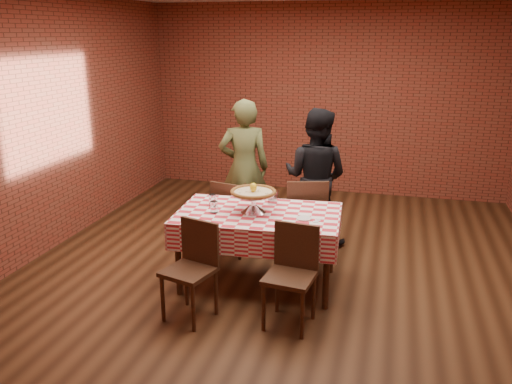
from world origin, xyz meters
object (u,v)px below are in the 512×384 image
Objects in this scene: pizza_stand at (253,203)px; chair_far_left at (234,216)px; pizza at (253,192)px; chair_near_right at (289,279)px; condiment_caddy at (274,197)px; diner_black at (315,177)px; diner_olive at (244,168)px; table at (258,249)px; chair_far_right at (305,216)px; water_glass_left at (214,207)px; chair_near_left at (189,273)px; water_glass_right at (212,200)px.

chair_far_left is (-0.42, 0.70, -0.42)m from pizza_stand.
pizza is 1.02m from chair_near_right.
diner_black is (0.29, 0.93, -0.01)m from condiment_caddy.
pizza_stand is 0.50× the size of chair_near_right.
diner_olive reaches higher than chair_far_left.
pizza_stand is at bearing 83.98° from diner_black.
chair_far_left reaches higher than table.
condiment_caddy is (0.08, 0.31, 0.45)m from table.
diner_black is at bearing -112.34° from chair_far_right.
diner_olive is (-0.06, 0.61, 0.41)m from chair_far_left.
chair_near_right is at bearing -54.16° from pizza.
water_glass_left is 1.24m from chair_far_right.
table is 3.56× the size of pizza_stand.
chair_near_left is 0.54× the size of diner_black.
diner_black reaches higher than chair_far_left.
diner_olive reaches higher than chair_far_right.
chair_far_right is at bearing 51.24° from water_glass_left.
chair_near_left is 0.51× the size of diner_olive.
chair_far_left is 0.93× the size of chair_far_right.
table is 0.59m from pizza.
diner_black is (0.37, 1.24, 0.44)m from table.
diner_olive is (-0.47, 1.31, -0.11)m from pizza.
chair_far_left is at bearing 77.31° from diner_olive.
table is at bearing -0.05° from pizza_stand.
table is 1.80× the size of chair_near_left.
pizza_stand is 0.47m from water_glass_right.
diner_black is at bearing 71.28° from pizza_stand.
water_glass_left and water_glass_right have the same top height.
water_glass_right is 1.16m from chair_far_right.
chair_far_left is (-0.42, 0.70, -0.53)m from pizza.
diner_black is (0.78, 2.06, 0.38)m from chair_near_left.
chair_near_left is at bearing -89.65° from water_glass_left.
condiment_caddy is 0.78m from chair_far_left.
diner_olive is (-0.11, 2.13, 0.41)m from chair_near_left.
pizza is 3.31× the size of condiment_caddy.
diner_black reaches higher than condiment_caddy.
table is 0.84m from chair_far_left.
table is 13.57× the size of water_glass_right.
pizza reaches higher than water_glass_left.
condiment_caddy is at bearing 20.81° from water_glass_right.
table is 1.81× the size of chair_far_left.
chair_near_left is 1.52m from chair_far_left.
condiment_caddy reaches higher than chair_near_left.
table is 0.68m from water_glass_right.
pizza is 0.41m from water_glass_left.
diner_olive reaches higher than chair_near_left.
chair_near_left is at bearing -116.82° from table.
table is 1.69× the size of chair_far_right.
pizza_stand is 3.27× the size of condiment_caddy.
pizza is 0.49m from water_glass_right.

